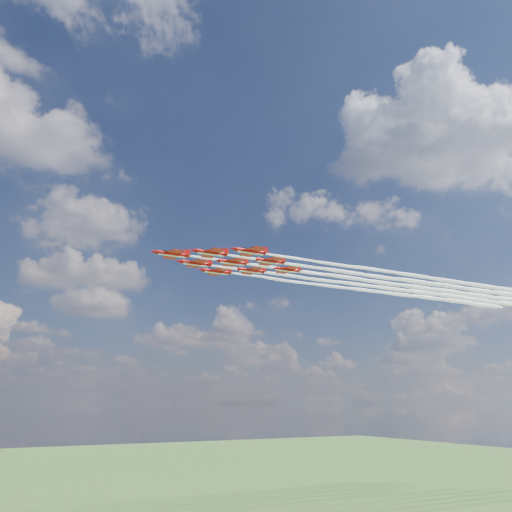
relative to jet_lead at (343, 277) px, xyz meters
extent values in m
cylinder|color=#B50B0A|center=(-61.10, 1.12, 0.00)|extent=(8.87, 1.38, 1.22)
cone|color=#B50B0A|center=(-66.63, 1.23, 0.00)|extent=(2.23, 1.26, 1.22)
cone|color=#B50B0A|center=(-55.90, 1.03, 0.00)|extent=(1.68, 1.14, 1.11)
ellipsoid|color=black|center=(-63.31, 1.17, 0.50)|extent=(2.32, 1.05, 0.79)
cube|color=#B50B0A|center=(-60.55, 1.11, -0.06)|extent=(3.73, 10.24, 0.15)
cube|color=#B50B0A|center=(-56.68, 1.04, 0.00)|extent=(1.62, 4.01, 0.13)
cube|color=#B50B0A|center=(-56.45, 1.04, 0.99)|extent=(1.77, 0.19, 1.99)
cube|color=white|center=(-61.10, 1.12, -0.55)|extent=(8.31, 1.15, 0.13)
cylinder|color=#B50B0A|center=(-51.57, -5.45, 0.00)|extent=(8.87, 1.38, 1.22)
cone|color=#B50B0A|center=(-57.10, -5.35, 0.00)|extent=(2.23, 1.26, 1.22)
cone|color=#B50B0A|center=(-46.37, -5.55, 0.00)|extent=(1.68, 1.14, 1.11)
ellipsoid|color=black|center=(-53.78, -5.41, 0.50)|extent=(2.32, 1.05, 0.79)
cube|color=#B50B0A|center=(-51.02, -5.46, -0.06)|extent=(3.73, 10.24, 0.15)
cube|color=#B50B0A|center=(-47.15, -5.53, 0.00)|extent=(1.62, 4.01, 0.13)
cube|color=#B50B0A|center=(-46.93, -5.54, 0.99)|extent=(1.77, 0.19, 1.99)
cube|color=white|center=(-51.57, -5.45, -0.55)|extent=(8.31, 1.15, 0.13)
cylinder|color=#B50B0A|center=(-51.34, 7.35, 0.00)|extent=(8.87, 1.38, 1.22)
cone|color=#B50B0A|center=(-56.87, 7.45, 0.00)|extent=(2.23, 1.26, 1.22)
cone|color=#B50B0A|center=(-46.14, 7.25, 0.00)|extent=(1.68, 1.14, 1.11)
ellipsoid|color=black|center=(-53.55, 7.39, 0.50)|extent=(2.32, 1.05, 0.79)
cube|color=#B50B0A|center=(-50.78, 7.34, -0.06)|extent=(3.73, 10.24, 0.15)
cube|color=#B50B0A|center=(-46.91, 7.27, 0.00)|extent=(1.62, 4.01, 0.13)
cube|color=#B50B0A|center=(-46.69, 7.26, 0.99)|extent=(1.77, 0.19, 1.99)
cube|color=white|center=(-51.34, 7.35, -0.55)|extent=(8.31, 1.15, 0.13)
cylinder|color=#B50B0A|center=(-42.04, -12.03, 0.00)|extent=(8.87, 1.38, 1.22)
cone|color=#B50B0A|center=(-47.57, -11.93, 0.00)|extent=(2.23, 1.26, 1.22)
cone|color=#B50B0A|center=(-36.84, -12.13, 0.00)|extent=(1.68, 1.14, 1.11)
ellipsoid|color=black|center=(-44.26, -11.99, 0.50)|extent=(2.32, 1.05, 0.79)
cube|color=#B50B0A|center=(-41.49, -12.04, -0.06)|extent=(3.73, 10.24, 0.15)
cube|color=#B50B0A|center=(-37.62, -12.11, 0.00)|extent=(1.62, 4.01, 0.13)
cube|color=#B50B0A|center=(-37.40, -12.12, 0.99)|extent=(1.77, 0.19, 1.99)
cube|color=white|center=(-42.04, -12.03, -0.55)|extent=(8.31, 1.15, 0.13)
cylinder|color=#B50B0A|center=(-41.81, 0.77, 0.00)|extent=(8.87, 1.38, 1.22)
cone|color=#B50B0A|center=(-47.34, 0.87, 0.00)|extent=(2.23, 1.26, 1.22)
cone|color=#B50B0A|center=(-36.61, 0.67, 0.00)|extent=(1.68, 1.14, 1.11)
ellipsoid|color=black|center=(-44.02, 0.81, 0.50)|extent=(2.32, 1.05, 0.79)
cube|color=#B50B0A|center=(-41.25, 0.76, -0.06)|extent=(3.73, 10.24, 0.15)
cube|color=#B50B0A|center=(-37.38, 0.69, 0.00)|extent=(1.62, 4.01, 0.13)
cube|color=#B50B0A|center=(-37.16, 0.68, 0.99)|extent=(1.77, 0.19, 1.99)
cube|color=white|center=(-41.81, 0.77, -0.55)|extent=(8.31, 1.15, 0.13)
cylinder|color=#B50B0A|center=(-41.57, 13.57, 0.00)|extent=(8.87, 1.38, 1.22)
cone|color=#B50B0A|center=(-47.10, 13.67, 0.00)|extent=(2.23, 1.26, 1.22)
cone|color=#B50B0A|center=(-36.37, 13.47, 0.00)|extent=(1.68, 1.14, 1.11)
ellipsoid|color=black|center=(-43.78, 13.61, 0.50)|extent=(2.32, 1.05, 0.79)
cube|color=#B50B0A|center=(-41.02, 13.56, -0.06)|extent=(3.73, 10.24, 0.15)
cube|color=#B50B0A|center=(-37.15, 13.49, 0.00)|extent=(1.62, 4.01, 0.13)
cube|color=#B50B0A|center=(-36.93, 13.48, 0.99)|extent=(1.77, 0.19, 1.99)
cube|color=white|center=(-41.57, 13.57, -0.55)|extent=(8.31, 1.15, 0.13)
cylinder|color=#B50B0A|center=(-32.28, -5.81, 0.00)|extent=(8.87, 1.38, 1.22)
cone|color=#B50B0A|center=(-37.81, -5.71, 0.00)|extent=(2.23, 1.26, 1.22)
cone|color=#B50B0A|center=(-27.08, -5.90, 0.00)|extent=(1.68, 1.14, 1.11)
ellipsoid|color=black|center=(-34.49, -5.77, 0.50)|extent=(2.32, 1.05, 0.79)
cube|color=#B50B0A|center=(-31.73, -5.82, -0.06)|extent=(3.73, 10.24, 0.15)
cube|color=#B50B0A|center=(-27.85, -5.89, 0.00)|extent=(1.62, 4.01, 0.13)
cube|color=#B50B0A|center=(-27.63, -5.89, 0.99)|extent=(1.77, 0.19, 1.99)
cube|color=white|center=(-32.28, -5.81, -0.55)|extent=(8.31, 1.15, 0.13)
cylinder|color=#B50B0A|center=(-32.04, 6.99, 0.00)|extent=(8.87, 1.38, 1.22)
cone|color=#B50B0A|center=(-37.57, 7.09, 0.00)|extent=(2.23, 1.26, 1.22)
cone|color=#B50B0A|center=(-26.84, 6.90, 0.00)|extent=(1.68, 1.14, 1.11)
ellipsoid|color=black|center=(-34.26, 7.03, 0.50)|extent=(2.32, 1.05, 0.79)
cube|color=#B50B0A|center=(-31.49, 6.98, -0.06)|extent=(3.73, 10.24, 0.15)
cube|color=#B50B0A|center=(-27.62, 6.91, 0.00)|extent=(1.62, 4.01, 0.13)
cube|color=#B50B0A|center=(-27.40, 6.91, 0.99)|extent=(1.77, 0.19, 1.99)
cube|color=white|center=(-32.04, 6.99, -0.55)|extent=(8.31, 1.15, 0.13)
cylinder|color=#B50B0A|center=(-22.51, 0.41, 0.00)|extent=(8.87, 1.38, 1.22)
cone|color=#B50B0A|center=(-28.04, 0.52, 0.00)|extent=(2.23, 1.26, 1.22)
cone|color=#B50B0A|center=(-17.32, 0.32, 0.00)|extent=(1.68, 1.14, 1.11)
ellipsoid|color=black|center=(-24.73, 0.46, 0.50)|extent=(2.32, 1.05, 0.79)
cube|color=#B50B0A|center=(-21.96, 0.40, -0.06)|extent=(3.73, 10.24, 0.15)
cube|color=#B50B0A|center=(-18.09, 0.33, 0.00)|extent=(1.62, 4.01, 0.13)
cube|color=#B50B0A|center=(-17.87, 0.33, 0.99)|extent=(1.77, 0.19, 1.99)
cube|color=white|center=(-22.51, 0.41, -0.55)|extent=(8.31, 1.15, 0.13)
camera|label=1|loc=(-104.88, -133.50, -41.94)|focal=35.00mm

